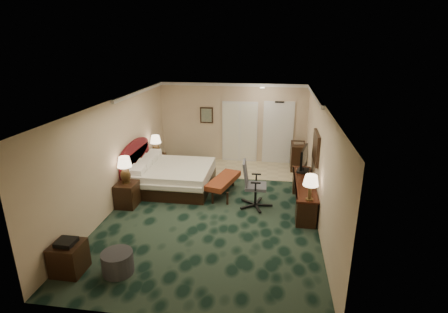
# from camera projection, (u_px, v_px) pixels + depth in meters

# --- Properties ---
(floor) EXTENTS (5.00, 7.50, 0.00)m
(floor) POSITION_uv_depth(u_px,v_px,m) (214.00, 208.00, 8.87)
(floor) COLOR black
(floor) RESTS_ON ground
(ceiling) EXTENTS (5.00, 7.50, 0.00)m
(ceiling) POSITION_uv_depth(u_px,v_px,m) (213.00, 103.00, 8.00)
(ceiling) COLOR white
(ceiling) RESTS_ON wall_back
(wall_back) EXTENTS (5.00, 0.00, 2.70)m
(wall_back) POSITION_uv_depth(u_px,v_px,m) (233.00, 123.00, 11.95)
(wall_back) COLOR beige
(wall_back) RESTS_ON ground
(wall_front) EXTENTS (5.00, 0.00, 2.70)m
(wall_front) POSITION_uv_depth(u_px,v_px,m) (168.00, 244.00, 4.93)
(wall_front) COLOR beige
(wall_front) RESTS_ON ground
(wall_left) EXTENTS (0.00, 7.50, 2.70)m
(wall_left) POSITION_uv_depth(u_px,v_px,m) (116.00, 154.00, 8.78)
(wall_left) COLOR beige
(wall_left) RESTS_ON ground
(wall_right) EXTENTS (0.00, 7.50, 2.70)m
(wall_right) POSITION_uv_depth(u_px,v_px,m) (320.00, 163.00, 8.09)
(wall_right) COLOR beige
(wall_right) RESTS_ON ground
(crown_molding) EXTENTS (5.00, 7.50, 0.10)m
(crown_molding) POSITION_uv_depth(u_px,v_px,m) (213.00, 105.00, 8.02)
(crown_molding) COLOR silver
(crown_molding) RESTS_ON wall_back
(tile_patch) EXTENTS (3.20, 1.70, 0.01)m
(tile_patch) POSITION_uv_depth(u_px,v_px,m) (256.00, 170.00, 11.46)
(tile_patch) COLOR beige
(tile_patch) RESTS_ON ground
(headboard) EXTENTS (0.12, 2.00, 1.40)m
(headboard) POSITION_uv_depth(u_px,v_px,m) (136.00, 164.00, 9.92)
(headboard) COLOR #4C1218
(headboard) RESTS_ON ground
(entry_door) EXTENTS (1.02, 0.06, 2.18)m
(entry_door) POSITION_uv_depth(u_px,v_px,m) (278.00, 133.00, 11.81)
(entry_door) COLOR silver
(entry_door) RESTS_ON ground
(closet_doors) EXTENTS (1.20, 0.06, 2.10)m
(closet_doors) POSITION_uv_depth(u_px,v_px,m) (240.00, 132.00, 11.98)
(closet_doors) COLOR beige
(closet_doors) RESTS_ON ground
(wall_art) EXTENTS (0.45, 0.06, 0.55)m
(wall_art) POSITION_uv_depth(u_px,v_px,m) (207.00, 115.00, 11.96)
(wall_art) COLOR #4E665E
(wall_art) RESTS_ON wall_back
(wall_mirror) EXTENTS (0.05, 0.95, 0.75)m
(wall_mirror) POSITION_uv_depth(u_px,v_px,m) (316.00, 147.00, 8.60)
(wall_mirror) COLOR white
(wall_mirror) RESTS_ON wall_right
(bed) EXTENTS (2.09, 1.94, 0.66)m
(bed) POSITION_uv_depth(u_px,v_px,m) (174.00, 177.00, 9.98)
(bed) COLOR silver
(bed) RESTS_ON ground
(nightstand_near) EXTENTS (0.50, 0.57, 0.62)m
(nightstand_near) POSITION_uv_depth(u_px,v_px,m) (127.00, 195.00, 8.92)
(nightstand_near) COLOR black
(nightstand_near) RESTS_ON ground
(nightstand_far) EXTENTS (0.46, 0.53, 0.58)m
(nightstand_far) POSITION_uv_depth(u_px,v_px,m) (158.00, 163.00, 11.23)
(nightstand_far) COLOR black
(nightstand_far) RESTS_ON ground
(lamp_near) EXTENTS (0.46, 0.46, 0.69)m
(lamp_near) POSITION_uv_depth(u_px,v_px,m) (125.00, 170.00, 8.76)
(lamp_near) COLOR black
(lamp_near) RESTS_ON nightstand_near
(lamp_far) EXTENTS (0.35, 0.35, 0.65)m
(lamp_far) POSITION_uv_depth(u_px,v_px,m) (156.00, 145.00, 11.00)
(lamp_far) COLOR black
(lamp_far) RESTS_ON nightstand_far
(bed_bench) EXTENTS (0.84, 1.49, 0.48)m
(bed_bench) POSITION_uv_depth(u_px,v_px,m) (223.00, 186.00, 9.61)
(bed_bench) COLOR maroon
(bed_bench) RESTS_ON ground
(ottoman) EXTENTS (0.61, 0.61, 0.41)m
(ottoman) POSITION_uv_depth(u_px,v_px,m) (118.00, 262.00, 6.40)
(ottoman) COLOR #2E2E31
(ottoman) RESTS_ON ground
(side_table) EXTENTS (0.54, 0.54, 0.59)m
(side_table) POSITION_uv_depth(u_px,v_px,m) (69.00, 258.00, 6.38)
(side_table) COLOR black
(side_table) RESTS_ON ground
(desk) EXTENTS (0.50, 2.33, 0.67)m
(desk) POSITION_uv_depth(u_px,v_px,m) (303.00, 194.00, 8.89)
(desk) COLOR black
(desk) RESTS_ON ground
(tv) EXTENTS (0.27, 0.87, 0.68)m
(tv) POSITION_uv_depth(u_px,v_px,m) (304.00, 160.00, 9.37)
(tv) COLOR black
(tv) RESTS_ON desk
(desk_lamp) EXTENTS (0.44, 0.44, 0.60)m
(desk_lamp) POSITION_uv_depth(u_px,v_px,m) (310.00, 187.00, 7.72)
(desk_lamp) COLOR black
(desk_lamp) RESTS_ON desk
(desk_chair) EXTENTS (0.73, 0.68, 1.22)m
(desk_chair) POSITION_uv_depth(u_px,v_px,m) (256.00, 184.00, 8.80)
(desk_chair) COLOR #47494F
(desk_chair) RESTS_ON ground
(minibar) EXTENTS (0.45, 0.82, 0.86)m
(minibar) POSITION_uv_depth(u_px,v_px,m) (298.00, 156.00, 11.43)
(minibar) COLOR black
(minibar) RESTS_ON ground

